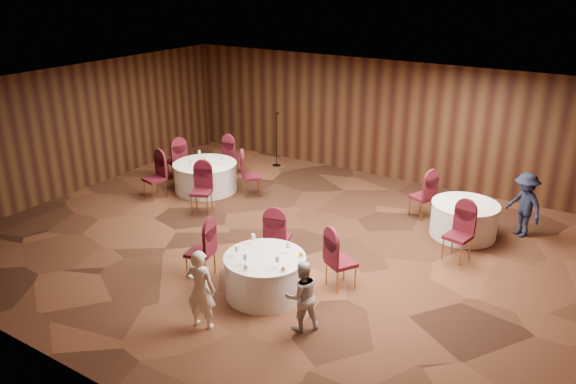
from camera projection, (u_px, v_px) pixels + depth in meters
The scene contains 15 objects.
ground at pixel (275, 241), 11.92m from camera, with size 12.00×12.00×0.00m, color black.
room_shell at pixel (274, 153), 11.20m from camera, with size 12.00×12.00×12.00m.
table_main at pixel (265, 275), 9.86m from camera, with size 1.44×1.44×0.74m.
table_left at pixel (206, 177), 14.56m from camera, with size 1.64×1.64×0.74m.
table_right at pixel (464, 219), 12.06m from camera, with size 1.42×1.42×0.74m.
chairs_main at pixel (272, 250), 10.47m from camera, with size 3.05×1.92×1.00m.
chairs_left at pixel (204, 172), 14.49m from camera, with size 3.15×3.12×1.00m.
chairs_right at pixel (439, 215), 11.98m from camera, with size 1.96×2.27×1.00m.
tabletop_main at pixel (267, 255), 9.54m from camera, with size 1.08×1.03×0.22m.
tabletop_left at pixel (204, 160), 14.39m from camera, with size 0.88×0.77×0.22m.
tabletop_right at pixel (472, 203), 11.57m from camera, with size 0.08×0.08×0.22m.
mic_stand at pixel (277, 151), 16.37m from camera, with size 0.24×0.24×1.59m.
woman_a at pixel (201, 289), 8.83m from camera, with size 0.50×0.33×1.37m, color white.
woman_b at pixel (302, 296), 8.82m from camera, with size 0.58×0.45×1.19m, color #B7B7BC.
man_c at pixel (524, 205), 11.94m from camera, with size 0.92×0.53×1.42m, color #151A30.
Camera 1 is at (5.98, -8.88, 5.36)m, focal length 35.00 mm.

